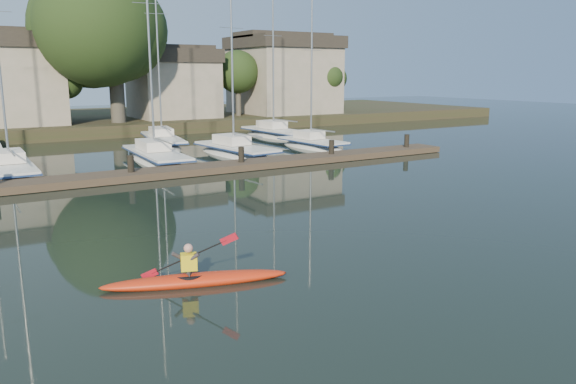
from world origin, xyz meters
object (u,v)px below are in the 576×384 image
kayak (195,277)px  sailboat_6 (163,147)px  dock (189,170)px  sailboat_4 (312,151)px  sailboat_3 (236,159)px  sailboat_1 (11,179)px  sailboat_7 (275,140)px  sailboat_2 (156,165)px

kayak → sailboat_6: (8.47, 27.04, -0.36)m
kayak → dock: bearing=86.7°
dock → sailboat_6: (2.84, 12.41, -0.39)m
kayak → sailboat_4: (16.72, 19.79, -0.37)m
sailboat_3 → sailboat_6: (-2.09, 7.76, 0.02)m
sailboat_1 → sailboat_7: 21.59m
sailboat_2 → sailboat_6: 8.23m
kayak → sailboat_1: sailboat_1 is taller
sailboat_4 → sailboat_6: 10.98m
sailboat_2 → sailboat_6: sailboat_6 is taller
sailboat_1 → sailboat_7: size_ratio=1.01×
kayak → sailboat_7: bearing=74.2°
dock → sailboat_1: (-7.92, 4.45, -0.39)m
sailboat_4 → sailboat_7: bearing=76.4°
kayak → sailboat_6: sailboat_6 is taller
sailboat_3 → dock: bearing=-143.3°
sailboat_2 → sailboat_3: size_ratio=1.13×
sailboat_4 → dock: bearing=-159.8°
kayak → sailboat_4: bearing=67.6°
dock → sailboat_1: bearing=150.7°
dock → sailboat_4: 12.24m
sailboat_2 → sailboat_1: bearing=-175.8°
sailboat_3 → sailboat_7: (7.27, 7.62, -0.00)m
kayak → sailboat_7: (17.83, 26.89, -0.38)m
dock → sailboat_2: bearing=92.2°
sailboat_6 → dock: bearing=-93.9°
sailboat_6 → sailboat_3: bearing=-65.9°
kayak → sailboat_3: (10.57, 19.28, -0.38)m
sailboat_1 → sailboat_3: bearing=1.0°
kayak → dock: 15.68m
sailboat_3 → sailboat_2: bearing=172.2°
sailboat_1 → sailboat_4: (19.01, 0.71, 0.00)m
kayak → sailboat_2: (5.44, 19.39, -0.37)m
kayak → sailboat_2: size_ratio=0.30×
sailboat_7 → sailboat_6: bearing=174.3°
sailboat_6 → sailboat_1: bearing=-134.5°
sailboat_2 → sailboat_7: size_ratio=1.11×
sailboat_4 → sailboat_6: (-8.25, 7.25, 0.01)m
kayak → dock: size_ratio=0.13×
sailboat_1 → sailboat_7: bearing=21.4°
sailboat_2 → sailboat_7: sailboat_2 is taller
sailboat_1 → sailboat_6: sailboat_6 is taller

